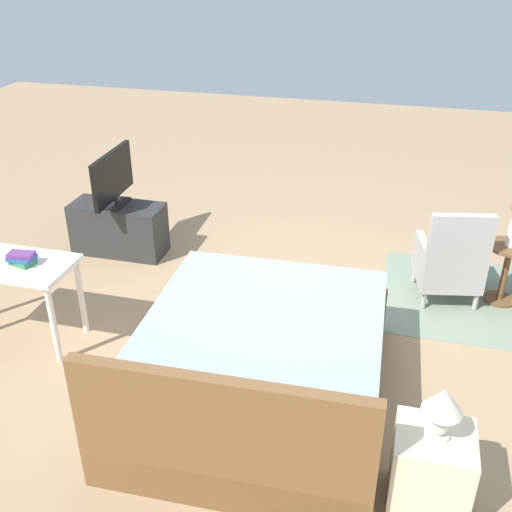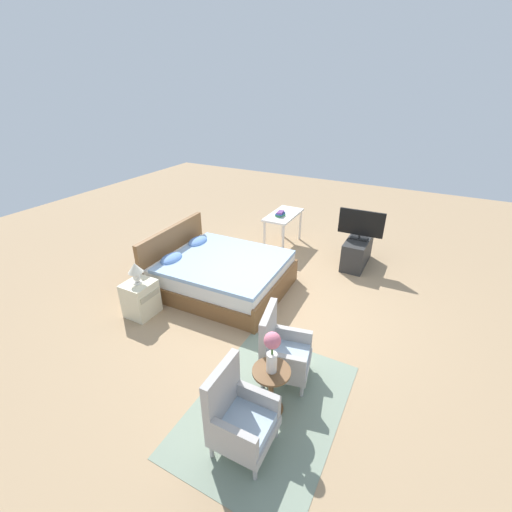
% 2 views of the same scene
% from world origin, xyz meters
% --- Properties ---
extents(ground_plane, '(16.00, 16.00, 0.00)m').
position_xyz_m(ground_plane, '(0.00, 0.00, 0.00)').
color(ground_plane, '#A38460').
extents(floor_rug, '(2.10, 1.50, 0.01)m').
position_xyz_m(floor_rug, '(-1.83, -0.85, 0.00)').
color(floor_rug, gray).
rests_on(floor_rug, ground_plane).
extents(bed, '(1.78, 2.14, 0.96)m').
position_xyz_m(bed, '(-0.01, 0.95, 0.30)').
color(bed, brown).
rests_on(bed, ground_plane).
extents(armchair_by_window_left, '(0.55, 0.55, 0.92)m').
position_xyz_m(armchair_by_window_left, '(-2.33, -0.79, 0.38)').
color(armchair_by_window_left, '#ADA8A3').
rests_on(armchair_by_window_left, floor_rug).
extents(armchair_by_window_right, '(0.64, 0.64, 0.92)m').
position_xyz_m(armchair_by_window_right, '(-1.34, -0.80, 0.38)').
color(armchair_by_window_right, '#ADA8A3').
rests_on(armchair_by_window_right, floor_rug).
extents(side_table, '(0.40, 0.40, 0.57)m').
position_xyz_m(side_table, '(-1.83, -0.89, 0.36)').
color(side_table, brown).
rests_on(side_table, ground_plane).
extents(flower_vase, '(0.17, 0.17, 0.48)m').
position_xyz_m(flower_vase, '(-1.83, -0.89, 0.86)').
color(flower_vase, silver).
rests_on(flower_vase, side_table).
extents(nightstand, '(0.44, 0.41, 0.55)m').
position_xyz_m(nightstand, '(-1.19, 1.60, 0.28)').
color(nightstand, beige).
rests_on(nightstand, ground_plane).
extents(table_lamp, '(0.22, 0.22, 0.33)m').
position_xyz_m(table_lamp, '(-1.19, 1.60, 0.77)').
color(table_lamp, silver).
rests_on(table_lamp, nightstand).
extents(tv_stand, '(0.96, 0.40, 0.54)m').
position_xyz_m(tv_stand, '(1.97, -0.91, 0.27)').
color(tv_stand, '#2D2D2D').
rests_on(tv_stand, ground_plane).
extents(tv_flatscreen, '(0.21, 0.83, 0.56)m').
position_xyz_m(tv_flatscreen, '(1.97, -0.91, 0.83)').
color(tv_flatscreen, black).
rests_on(tv_flatscreen, tv_stand).
extents(vanity_desk, '(1.04, 0.52, 0.72)m').
position_xyz_m(vanity_desk, '(2.09, 0.71, 0.62)').
color(vanity_desk, silver).
rests_on(vanity_desk, ground_plane).
extents(book_stack, '(0.21, 0.17, 0.10)m').
position_xyz_m(book_stack, '(1.94, 0.72, 0.77)').
color(book_stack, '#337A47').
rests_on(book_stack, vanity_desk).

